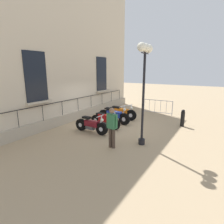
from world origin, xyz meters
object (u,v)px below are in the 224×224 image
Objects in this scene: motorcycle_red at (105,120)px; motorcycle_blue at (114,115)px; motorcycle_orange at (121,112)px; lamppost at (144,70)px; crowd_barrier at (158,107)px; pedestrian_standing at (112,126)px; bollard at (183,118)px; motorcycle_maroon at (91,125)px.

motorcycle_red is 1.03m from motorcycle_blue.
motorcycle_orange is 0.53× the size of lamppost.
crowd_barrier is at bearing 71.59° from motorcycle_red.
motorcycle_blue is 1.33× the size of pedestrian_standing.
motorcycle_red is 2.76m from pedestrian_standing.
pedestrian_standing is at bearing -112.51° from bollard.
lamppost reaches higher than motorcycle_orange.
motorcycle_red is 0.48× the size of lamppost.
motorcycle_red is at bearing -85.84° from motorcycle_orange.
pedestrian_standing is (-1.90, -4.57, 0.47)m from bollard.
pedestrian_standing is at bearing -65.66° from motorcycle_orange.
motorcycle_maroon reaches higher than motorcycle_red.
lamppost is 4.26× the size of bollard.
motorcycle_red is at bearing 129.42° from pedestrian_standing.
bollard is 0.58× the size of pedestrian_standing.
lamppost is 1.99× the size of crowd_barrier.
bollard is (3.69, 1.44, 0.04)m from motorcycle_blue.
motorcycle_maroon is 0.89× the size of motorcycle_orange.
pedestrian_standing is at bearing -88.11° from crowd_barrier.
motorcycle_maroon is at bearing -97.45° from motorcycle_red.
bollard is at bearing -44.07° from crowd_barrier.
motorcycle_blue is at bearing 94.06° from motorcycle_red.
motorcycle_maroon is 0.99× the size of motorcycle_red.
motorcycle_blue is 3.97m from bollard.
motorcycle_red is 2.03× the size of bollard.
motorcycle_orange is 3.79m from bollard.
bollard is (3.62, 2.48, 0.06)m from motorcycle_red.
motorcycle_maroon is 3.13m from motorcycle_orange.
lamppost is 4.58m from bollard.
bollard is (0.98, 3.60, -2.66)m from lamppost.
lamppost is at bearing -38.43° from motorcycle_blue.
lamppost is (2.78, -0.04, 2.76)m from motorcycle_maroon.
pedestrian_standing is (1.87, -4.14, 0.53)m from motorcycle_orange.
motorcycle_orange reaches higher than motorcycle_red.
motorcycle_orange reaches higher than motorcycle_maroon.
crowd_barrier is at bearing 73.63° from motorcycle_maroon.
crowd_barrier is at bearing 56.31° from motorcycle_orange.
motorcycle_blue is 1.01m from motorcycle_orange.
crowd_barrier is (-1.14, 5.64, -2.59)m from lamppost.
motorcycle_blue is at bearing 119.87° from pedestrian_standing.
crowd_barrier is at bearing 135.93° from bollard.
motorcycle_red is 2.05m from motorcycle_orange.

